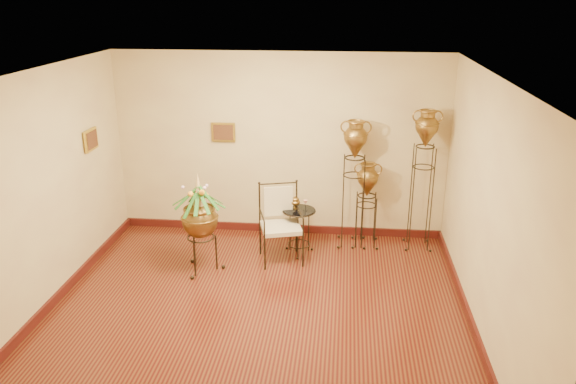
# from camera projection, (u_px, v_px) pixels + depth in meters

# --- Properties ---
(ground) EXTENTS (5.00, 5.00, 0.00)m
(ground) POSITION_uv_depth(u_px,v_px,m) (255.00, 316.00, 6.60)
(ground) COLOR #5A2B15
(ground) RESTS_ON ground
(room_shell) EXTENTS (5.02, 5.02, 2.81)m
(room_shell) POSITION_uv_depth(u_px,v_px,m) (252.00, 176.00, 6.02)
(room_shell) COLOR beige
(room_shell) RESTS_ON ground
(amphora_tall) EXTENTS (0.45, 0.45, 2.09)m
(amphora_tall) POSITION_uv_depth(u_px,v_px,m) (422.00, 179.00, 8.04)
(amphora_tall) COLOR black
(amphora_tall) RESTS_ON ground
(amphora_mid) EXTENTS (0.46, 0.46, 1.92)m
(amphora_mid) POSITION_uv_depth(u_px,v_px,m) (354.00, 183.00, 8.17)
(amphora_mid) COLOR black
(amphora_mid) RESTS_ON ground
(amphora_short) EXTENTS (0.49, 0.49, 1.30)m
(amphora_short) POSITION_uv_depth(u_px,v_px,m) (366.00, 204.00, 8.26)
(amphora_short) COLOR black
(amphora_short) RESTS_ON ground
(planter_urn) EXTENTS (1.00, 1.00, 1.42)m
(planter_urn) POSITION_uv_depth(u_px,v_px,m) (200.00, 216.00, 7.43)
(planter_urn) COLOR black
(planter_urn) RESTS_ON ground
(armchair) EXTENTS (0.74, 0.72, 1.09)m
(armchair) POSITION_uv_depth(u_px,v_px,m) (281.00, 225.00, 7.79)
(armchair) COLOR black
(armchair) RESTS_ON ground
(side_table) EXTENTS (0.56, 0.56, 0.85)m
(side_table) POSITION_uv_depth(u_px,v_px,m) (299.00, 230.00, 8.08)
(side_table) COLOR black
(side_table) RESTS_ON ground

